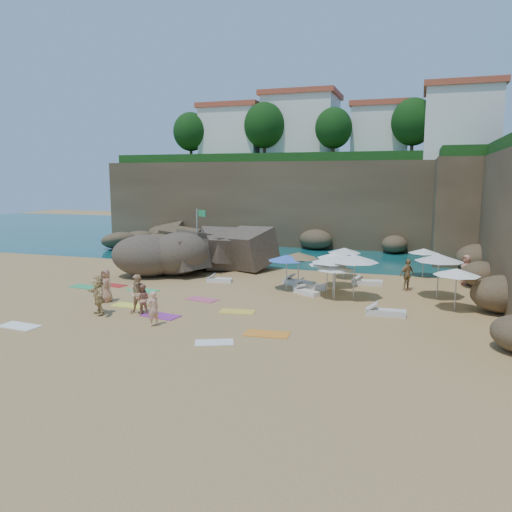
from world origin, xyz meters
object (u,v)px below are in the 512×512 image
(flag_pole, at_px, (199,229))
(person_stand_6, at_px, (153,308))
(parasol_2, at_px, (424,251))
(person_stand_2, at_px, (246,257))
(parasol_0, at_px, (239,243))
(person_stand_3, at_px, (407,275))
(parasol_1, at_px, (336,255))
(lounger_0, at_px, (219,280))
(person_stand_5, at_px, (238,260))
(person_stand_1, at_px, (143,299))
(person_stand_4, at_px, (466,270))
(rock_outcrop, at_px, (200,274))

(flag_pole, relative_size, person_stand_6, 2.70)
(parasol_2, distance_m, person_stand_2, 12.50)
(parasol_0, xyz_separation_m, parasol_2, (13.00, -0.10, -0.01))
(parasol_2, bearing_deg, person_stand_3, -101.48)
(parasol_1, relative_size, lounger_0, 1.40)
(parasol_1, relative_size, person_stand_5, 1.53)
(person_stand_3, bearing_deg, flag_pole, 116.22)
(flag_pole, bearing_deg, person_stand_6, -73.01)
(person_stand_6, bearing_deg, person_stand_2, -148.46)
(person_stand_5, bearing_deg, person_stand_1, -87.77)
(person_stand_3, bearing_deg, person_stand_4, -10.26)
(flag_pole, bearing_deg, person_stand_4, -3.46)
(lounger_0, distance_m, person_stand_4, 15.23)
(person_stand_1, bearing_deg, person_stand_5, -108.62)
(parasol_0, relative_size, person_stand_3, 1.09)
(parasol_1, bearing_deg, person_stand_6, -121.71)
(flag_pole, bearing_deg, person_stand_1, -77.01)
(parasol_2, distance_m, lounger_0, 13.57)
(person_stand_3, bearing_deg, lounger_0, 137.08)
(parasol_1, height_order, person_stand_2, parasol_1)
(flag_pole, relative_size, parasol_1, 1.89)
(parasol_1, distance_m, parasol_2, 7.08)
(person_stand_6, bearing_deg, rock_outcrop, -137.45)
(parasol_0, xyz_separation_m, person_stand_5, (0.52, -1.63, -1.01))
(parasol_0, bearing_deg, lounger_0, -82.12)
(parasol_0, distance_m, person_stand_2, 1.16)
(rock_outcrop, bearing_deg, person_stand_5, 45.46)
(parasol_0, relative_size, parasol_2, 1.00)
(flag_pole, relative_size, person_stand_5, 2.90)
(person_stand_4, distance_m, person_stand_5, 14.97)
(parasol_2, relative_size, person_stand_1, 1.37)
(flag_pole, height_order, person_stand_5, flag_pole)
(person_stand_3, distance_m, person_stand_6, 15.11)
(parasol_1, xyz_separation_m, person_stand_4, (7.49, 3.27, -1.02))
(parasol_2, relative_size, person_stand_3, 1.08)
(rock_outcrop, relative_size, lounger_0, 4.74)
(person_stand_5, bearing_deg, person_stand_3, -10.29)
(parasol_2, distance_m, person_stand_3, 4.66)
(rock_outcrop, xyz_separation_m, person_stand_5, (2.05, 2.08, 0.73))
(flag_pole, relative_size, lounger_0, 2.65)
(person_stand_5, bearing_deg, lounger_0, -81.94)
(rock_outcrop, bearing_deg, flag_pole, 114.83)
(person_stand_2, distance_m, person_stand_5, 1.70)
(person_stand_2, relative_size, person_stand_4, 0.78)
(rock_outcrop, bearing_deg, person_stand_3, -3.69)
(person_stand_3, bearing_deg, parasol_2, 29.20)
(rock_outcrop, relative_size, person_stand_6, 4.82)
(parasol_1, distance_m, person_stand_2, 9.15)
(rock_outcrop, distance_m, person_stand_3, 13.68)
(person_stand_1, height_order, person_stand_4, person_stand_4)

